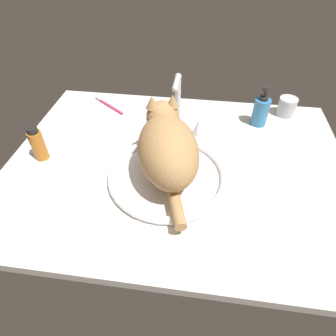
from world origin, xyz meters
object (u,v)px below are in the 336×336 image
(faucet, at_px, (177,113))
(toothbrush, at_px, (108,105))
(cat, at_px, (167,146))
(amber_bottle, at_px, (38,144))
(sink_basin, at_px, (168,175))
(soap_pump_bottle, at_px, (261,111))
(metal_jar, at_px, (287,107))

(faucet, distance_m, toothbrush, 0.35)
(faucet, distance_m, cat, 0.21)
(cat, xyz_separation_m, amber_bottle, (-0.42, 0.02, -0.05))
(amber_bottle, height_order, toothbrush, amber_bottle)
(faucet, bearing_deg, toothbrush, 153.70)
(sink_basin, bearing_deg, soap_pump_bottle, 48.05)
(soap_pump_bottle, distance_m, amber_bottle, 0.79)
(faucet, xyz_separation_m, cat, (-0.00, -0.21, 0.02))
(soap_pump_bottle, bearing_deg, sink_basin, -131.95)
(cat, xyz_separation_m, toothbrush, (-0.30, 0.36, -0.10))
(metal_jar, height_order, toothbrush, metal_jar)
(toothbrush, bearing_deg, sink_basin, -51.47)
(metal_jar, bearing_deg, amber_bottle, -155.66)
(toothbrush, bearing_deg, faucet, -26.30)
(sink_basin, relative_size, faucet, 1.62)
(faucet, height_order, toothbrush, faucet)
(metal_jar, relative_size, toothbrush, 0.48)
(faucet, bearing_deg, cat, -91.34)
(soap_pump_bottle, bearing_deg, toothbrush, 175.72)
(cat, distance_m, amber_bottle, 0.42)
(sink_basin, relative_size, soap_pump_bottle, 2.42)
(cat, bearing_deg, faucet, 88.66)
(sink_basin, distance_m, toothbrush, 0.49)
(amber_bottle, height_order, metal_jar, amber_bottle)
(sink_basin, distance_m, cat, 0.10)
(soap_pump_bottle, relative_size, toothbrush, 1.03)
(cat, height_order, soap_pump_bottle, cat)
(sink_basin, distance_m, soap_pump_bottle, 0.45)
(soap_pump_bottle, bearing_deg, faucet, -160.87)
(sink_basin, relative_size, metal_jar, 5.19)
(faucet, height_order, metal_jar, faucet)
(amber_bottle, relative_size, toothbrush, 0.81)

